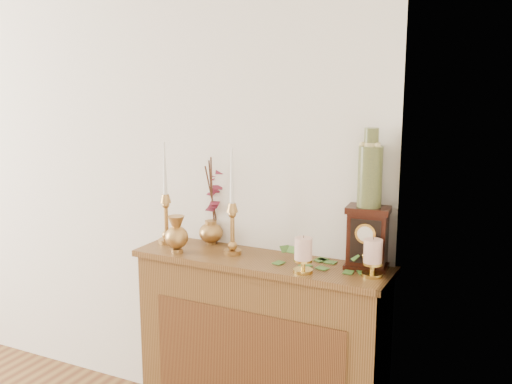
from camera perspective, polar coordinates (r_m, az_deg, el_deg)
The scene contains 10 objects.
console_shelf at distance 3.01m, azimuth 0.38°, elevation -15.31°, with size 1.24×0.34×0.93m.
candlestick_left at distance 3.06m, azimuth -8.58°, elevation -1.76°, with size 0.09×0.09×0.52m.
candlestick_center at distance 2.85m, azimuth -2.27°, elevation -2.70°, with size 0.09×0.09×0.51m.
bud_vase at distance 2.91m, azimuth -7.57°, elevation -4.05°, with size 0.11×0.11×0.18m.
ginger_jar at distance 3.05m, azimuth -3.98°, elevation -1.10°, with size 0.19×0.20×0.45m.
pillar_candle_left at distance 2.61m, azimuth 4.53°, elevation -5.83°, with size 0.09×0.09×0.17m.
pillar_candle_right at distance 2.61m, azimuth 11.06°, elevation -5.99°, with size 0.09×0.09×0.17m.
ivy_garland at distance 2.78m, azimuth 4.18°, elevation -6.34°, with size 0.43×0.17×0.08m.
mantel_clock at distance 2.70m, azimuth 10.57°, elevation -4.34°, with size 0.20×0.15×0.28m.
ceramic_vase at distance 2.64m, azimuth 10.82°, elevation 1.91°, with size 0.11×0.11×0.34m.
Camera 1 is at (2.58, -0.32, 1.79)m, focal length 42.00 mm.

